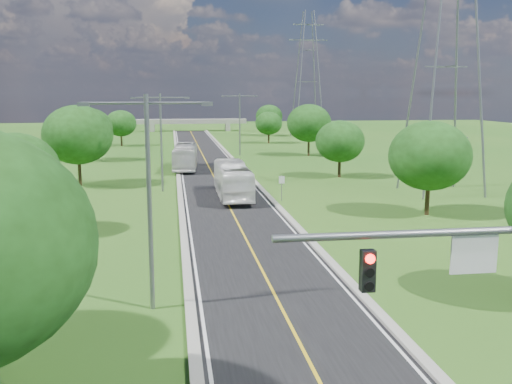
% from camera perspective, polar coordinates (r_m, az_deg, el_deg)
% --- Properties ---
extents(ground, '(260.00, 260.00, 0.00)m').
position_cam_1_polar(ground, '(74.83, -4.56, 2.12)').
color(ground, '#245618').
rests_on(ground, ground).
extents(road, '(8.00, 150.00, 0.06)m').
position_cam_1_polar(road, '(80.76, -4.85, 2.71)').
color(road, black).
rests_on(road, ground).
extents(curb_left, '(0.50, 150.00, 0.22)m').
position_cam_1_polar(curb_left, '(80.60, -7.87, 2.70)').
color(curb_left, gray).
rests_on(curb_left, ground).
extents(curb_right, '(0.50, 150.00, 0.22)m').
position_cam_1_polar(curb_right, '(81.12, -1.85, 2.83)').
color(curb_right, gray).
rests_on(curb_right, ground).
extents(signal_mast, '(8.54, 0.33, 7.20)m').
position_cam_1_polar(signal_mast, '(16.39, 24.09, -9.24)').
color(signal_mast, slate).
rests_on(signal_mast, ground).
extents(speed_limit_sign, '(0.55, 0.09, 2.40)m').
position_cam_1_polar(speed_limit_sign, '(53.61, 2.58, 0.80)').
color(speed_limit_sign, slate).
rests_on(speed_limit_sign, ground).
extents(overpass, '(30.00, 3.00, 3.20)m').
position_cam_1_polar(overpass, '(154.25, -6.61, 6.96)').
color(overpass, gray).
rests_on(overpass, ground).
extents(streetlight_near_left, '(5.90, 0.25, 10.00)m').
position_cam_1_polar(streetlight_near_left, '(26.33, -10.67, 0.76)').
color(streetlight_near_left, slate).
rests_on(streetlight_near_left, ground).
extents(streetlight_mid_left, '(5.90, 0.25, 10.00)m').
position_cam_1_polar(streetlight_mid_left, '(59.14, -9.48, 5.76)').
color(streetlight_mid_left, slate).
rests_on(streetlight_mid_left, ground).
extents(streetlight_far_right, '(5.90, 0.25, 10.00)m').
position_cam_1_polar(streetlight_far_right, '(92.72, -1.64, 7.33)').
color(streetlight_far_right, slate).
rests_on(streetlight_far_right, ground).
extents(power_tower_near, '(9.00, 6.40, 28.00)m').
position_cam_1_polar(power_tower_near, '(60.45, 18.56, 13.13)').
color(power_tower_near, slate).
rests_on(power_tower_near, ground).
extents(power_tower_far, '(9.00, 6.40, 28.00)m').
position_cam_1_polar(power_tower_far, '(132.70, 5.19, 11.54)').
color(power_tower_far, slate).
rests_on(power_tower_far, ground).
extents(tree_lb, '(6.30, 6.30, 7.33)m').
position_cam_1_polar(tree_lb, '(43.76, -23.02, 2.00)').
color(tree_lb, black).
rests_on(tree_lb, ground).
extents(tree_lc, '(7.56, 7.56, 8.79)m').
position_cam_1_polar(tree_lc, '(64.93, -17.39, 5.48)').
color(tree_lc, black).
rests_on(tree_lc, ground).
extents(tree_ld, '(6.72, 6.72, 7.82)m').
position_cam_1_polar(tree_ld, '(88.96, -16.29, 6.20)').
color(tree_ld, black).
rests_on(tree_ld, ground).
extents(tree_le, '(5.88, 5.88, 6.84)m').
position_cam_1_polar(tree_le, '(112.54, -13.36, 6.69)').
color(tree_le, black).
rests_on(tree_le, ground).
extents(tree_rb, '(6.72, 6.72, 7.82)m').
position_cam_1_polar(tree_rb, '(48.97, 16.97, 3.48)').
color(tree_rb, black).
rests_on(tree_rb, ground).
extents(tree_rc, '(5.88, 5.88, 6.84)m').
position_cam_1_polar(tree_rc, '(69.16, 8.40, 5.03)').
color(tree_rc, black).
rests_on(tree_rc, ground).
extents(tree_rd, '(7.14, 7.14, 8.30)m').
position_cam_1_polar(tree_rd, '(92.74, 5.32, 6.87)').
color(tree_rd, black).
rests_on(tree_rd, ground).
extents(tree_re, '(5.46, 5.46, 6.35)m').
position_cam_1_polar(tree_re, '(115.78, 1.28, 6.88)').
color(tree_re, black).
rests_on(tree_re, ground).
extents(tree_rf, '(6.30, 6.30, 7.33)m').
position_cam_1_polar(tree_rf, '(136.04, 1.32, 7.59)').
color(tree_rf, black).
rests_on(tree_rf, ground).
extents(bus_outbound, '(2.92, 12.05, 3.35)m').
position_cam_1_polar(bus_outbound, '(55.13, -2.35, 1.20)').
color(bus_outbound, white).
rests_on(bus_outbound, road).
extents(bus_inbound, '(3.63, 12.09, 3.32)m').
position_cam_1_polar(bus_inbound, '(76.21, -7.07, 3.52)').
color(bus_inbound, silver).
rests_on(bus_inbound, road).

